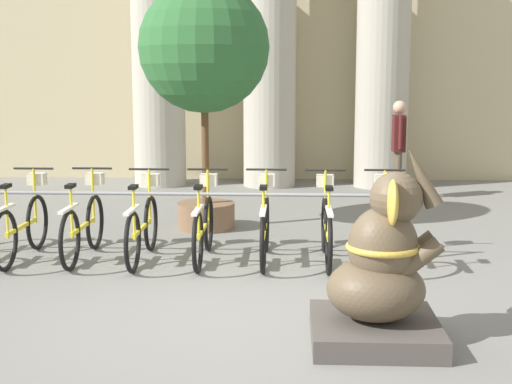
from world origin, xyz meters
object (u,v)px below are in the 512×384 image
Objects in this scene: bicycle_1 at (23,224)px; bicycle_2 at (84,224)px; elephant_statue at (381,276)px; potted_tree at (204,54)px; bicycle_5 at (265,226)px; bicycle_3 at (143,226)px; person_pedestrian at (399,141)px; bicycle_7 at (388,227)px; bicycle_6 at (326,227)px; bicycle_4 at (204,226)px.

bicycle_2 is (0.70, 0.05, 0.00)m from bicycle_1.
elephant_statue is 0.47× the size of potted_tree.
bicycle_2 and bicycle_5 have the same top height.
bicycle_3 and bicycle_5 have the same top height.
person_pedestrian is at bearing 63.66° from bicycle_5.
potted_tree reaches higher than elephant_statue.
bicycle_1 is 0.50× the size of potted_tree.
elephant_statue is (3.10, -2.48, 0.13)m from bicycle_2.
bicycle_5 is 2.78m from potted_tree.
person_pedestrian is (0.73, 4.26, 0.61)m from bicycle_7.
bicycle_7 is at bearing 0.82° from bicycle_1.
potted_tree is at bearing -139.83° from person_pedestrian.
bicycle_3 is 1.00× the size of bicycle_6.
bicycle_5 and bicycle_6 have the same top height.
bicycle_7 is (1.39, 0.02, 0.00)m from bicycle_5.
person_pedestrian is 4.16m from potted_tree.
potted_tree reaches higher than bicycle_6.
bicycle_6 is at bearing -176.96° from bicycle_7.
potted_tree reaches higher than bicycle_7.
bicycle_7 is 3.48m from potted_tree.
bicycle_5 is (0.70, 0.02, 0.00)m from bicycle_4.
bicycle_3 and bicycle_7 have the same top height.
bicycle_6 is (0.70, -0.02, 0.00)m from bicycle_5.
potted_tree is at bearing 131.94° from bicycle_6.
elephant_statue reaches higher than bicycle_2.
potted_tree is at bearing 74.08° from bicycle_3.
bicycle_1 is 1.00× the size of bicycle_2.
person_pedestrian reaches higher than bicycle_1.
elephant_statue reaches higher than bicycle_3.
potted_tree is (-3.01, -2.54, 1.37)m from person_pedestrian.
bicycle_4 is 0.99× the size of person_pedestrian.
bicycle_6 is at bearing -108.31° from person_pedestrian.
bicycle_3 is 1.00× the size of bicycle_5.
bicycle_7 is (4.18, 0.06, 0.00)m from bicycle_1.
bicycle_7 is at bearing 1.24° from bicycle_3.
potted_tree reaches higher than bicycle_1.
potted_tree is (-0.89, 1.74, 1.98)m from bicycle_5.
bicycle_1 and bicycle_2 have the same top height.
bicycle_7 is 1.05× the size of elephant_statue.
bicycle_4 is 1.00× the size of bicycle_7.
potted_tree is (0.51, 1.79, 1.98)m from bicycle_3.
bicycle_1 is 1.00× the size of bicycle_7.
bicycle_4 is 2.66m from potted_tree.
person_pedestrian is at bearing 56.77° from bicycle_4.
potted_tree is at bearing 43.16° from bicycle_1.
bicycle_6 is 2.48m from elephant_statue.
bicycle_3 is at bearing -179.37° from bicycle_6.
potted_tree reaches higher than person_pedestrian.
bicycle_6 is 1.00× the size of bicycle_7.
bicycle_3 is (1.39, -0.00, 0.00)m from bicycle_1.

